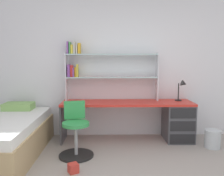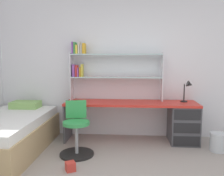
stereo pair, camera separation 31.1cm
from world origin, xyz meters
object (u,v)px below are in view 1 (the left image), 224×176
(swivel_chair, at_px, (76,135))
(bed_platform, at_px, (3,137))
(desk, at_px, (162,118))
(desk_lamp, at_px, (183,87))
(toy_block_red_4, at_px, (73,168))
(waste_bin, at_px, (213,139))
(bookshelf_hutch, at_px, (99,66))

(swivel_chair, xyz_separation_m, bed_platform, (-1.10, 0.02, -0.04))
(desk, height_order, desk_lamp, desk_lamp)
(swivel_chair, distance_m, bed_platform, 1.11)
(desk_lamp, distance_m, bed_platform, 3.09)
(bed_platform, bearing_deg, toy_block_red_4, -26.49)
(desk, bearing_deg, toy_block_red_4, -139.26)
(waste_bin, relative_size, toy_block_red_4, 2.48)
(desk, distance_m, swivel_chair, 1.60)
(toy_block_red_4, bearing_deg, desk, 40.74)
(bed_platform, xyz_separation_m, waste_bin, (3.31, 0.26, -0.13))
(bookshelf_hutch, height_order, swivel_chair, bookshelf_hutch)
(bookshelf_hutch, bearing_deg, toy_block_red_4, -101.89)
(desk_lamp, xyz_separation_m, bed_platform, (-2.93, -0.71, -0.67))
(bed_platform, xyz_separation_m, toy_block_red_4, (1.14, -0.57, -0.22))
(swivel_chair, bearing_deg, waste_bin, 7.31)
(bookshelf_hutch, distance_m, swivel_chair, 1.35)
(desk, xyz_separation_m, bed_platform, (-2.55, -0.65, -0.13))
(desk, height_order, toy_block_red_4, desk)
(bookshelf_hutch, relative_size, waste_bin, 5.63)
(swivel_chair, bearing_deg, toy_block_red_4, -86.04)
(desk, height_order, swivel_chair, swivel_chair)
(bed_platform, bearing_deg, swivel_chair, -1.17)
(desk_lamp, relative_size, bed_platform, 0.20)
(desk_lamp, bearing_deg, desk, -170.70)
(desk, distance_m, bed_platform, 2.64)
(swivel_chair, height_order, bed_platform, swivel_chair)
(desk, relative_size, bookshelf_hutch, 1.38)
(bookshelf_hutch, height_order, waste_bin, bookshelf_hutch)
(bookshelf_hutch, bearing_deg, bed_platform, -150.33)
(bookshelf_hutch, relative_size, bed_platform, 0.88)
(waste_bin, distance_m, toy_block_red_4, 2.32)
(desk_lamp, bearing_deg, waste_bin, -49.24)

